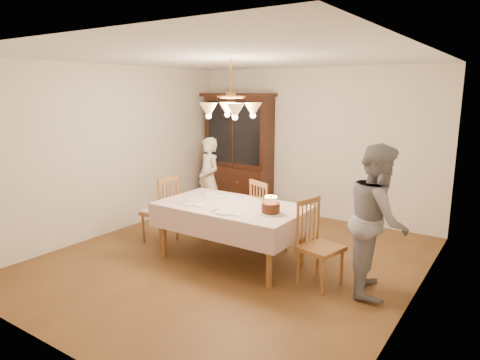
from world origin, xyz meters
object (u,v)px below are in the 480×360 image
Objects in this scene: birthday_cake at (271,209)px; elderly_woman at (209,180)px; dining_table at (231,210)px; china_hutch at (239,153)px; chair_far_side at (269,219)px.

elderly_woman is at bearing 146.39° from birthday_cake.
dining_table is 6.33× the size of birthday_cake.
birthday_cake reaches higher than dining_table.
dining_table is 0.65m from birthday_cake.
dining_table is 0.88× the size of china_hutch.
elderly_woman is at bearing 158.16° from chair_far_side.
dining_table is at bearing -57.76° from china_hutch.
china_hutch is at bearing 134.75° from chair_far_side.
china_hutch reaches higher than chair_far_side.
birthday_cake is at bearing -6.88° from dining_table.
elderly_woman is at bearing 137.36° from dining_table.
chair_far_side is at bearing -45.25° from china_hutch.
elderly_woman reaches higher than dining_table.
birthday_cake is (0.63, -0.08, 0.14)m from dining_table.
elderly_woman is (-1.34, 1.23, 0.04)m from dining_table.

